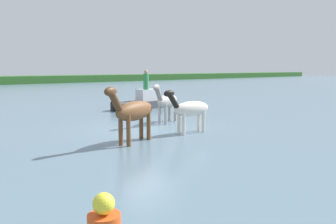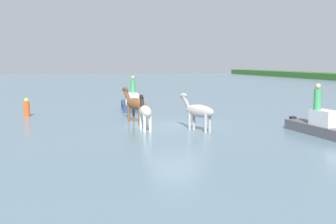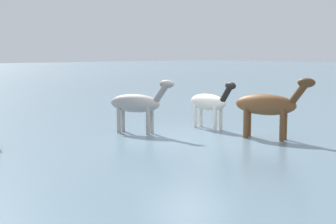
% 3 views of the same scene
% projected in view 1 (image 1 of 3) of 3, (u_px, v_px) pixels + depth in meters
% --- Properties ---
extents(ground_plane, '(199.64, 199.64, 0.00)m').
position_uv_depth(ground_plane, '(145.00, 129.00, 13.39)').
color(ground_plane, slate).
extents(horse_rear_stallion, '(2.42, 1.23, 1.91)m').
position_uv_depth(horse_rear_stallion, '(133.00, 111.00, 10.83)').
color(horse_rear_stallion, brown).
rests_on(horse_rear_stallion, ground_plane).
extents(horse_dun_straggler, '(2.16, 0.54, 1.68)m').
position_uv_depth(horse_dun_straggler, '(190.00, 109.00, 12.45)').
color(horse_dun_straggler, silver).
rests_on(horse_dun_straggler, ground_plane).
extents(horse_gray_outer, '(2.20, 1.34, 1.78)m').
position_uv_depth(horse_gray_outer, '(167.00, 101.00, 14.87)').
color(horse_gray_outer, '#9E9993').
rests_on(horse_gray_outer, ground_plane).
extents(boat_launch_far, '(4.11, 1.22, 1.32)m').
position_uv_depth(boat_launch_far, '(143.00, 103.00, 20.30)').
color(boat_launch_far, '#4C4C51').
rests_on(boat_launch_far, ground_plane).
extents(person_watcher_seated, '(0.32, 0.32, 1.19)m').
position_uv_depth(person_watcher_seated, '(146.00, 80.00, 20.00)').
color(person_watcher_seated, '#338C4C').
rests_on(person_watcher_seated, boat_launch_far).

